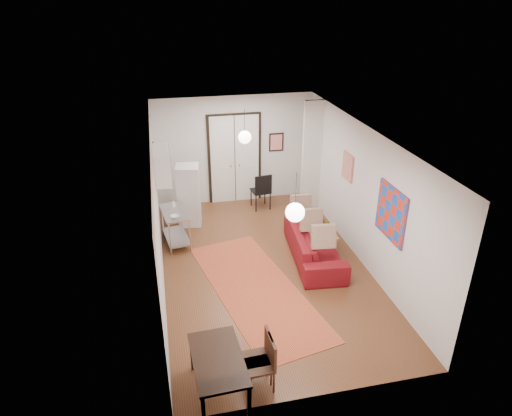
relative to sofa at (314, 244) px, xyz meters
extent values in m
plane|color=brown|center=(-1.14, -0.10, -0.34)|extent=(7.00, 7.00, 0.00)
cube|color=white|center=(-1.14, -0.10, 2.56)|extent=(4.20, 7.00, 0.02)
cube|color=silver|center=(-1.14, 3.40, 1.11)|extent=(4.20, 0.02, 2.90)
cube|color=silver|center=(-1.14, -3.60, 1.11)|extent=(4.20, 0.02, 2.90)
cube|color=silver|center=(-3.24, -0.10, 1.11)|extent=(0.02, 7.00, 2.90)
cube|color=silver|center=(0.96, -0.10, 1.11)|extent=(0.02, 7.00, 2.90)
cube|color=white|center=(-1.14, 3.35, 0.86)|extent=(1.44, 0.06, 2.50)
cube|color=silver|center=(0.71, 2.45, 1.11)|extent=(0.50, 0.10, 2.90)
cube|color=white|center=(-3.06, 1.40, 1.56)|extent=(0.35, 1.00, 0.70)
cube|color=red|center=(0.93, -1.35, 1.31)|extent=(0.05, 1.00, 1.00)
cube|color=beige|center=(0.93, 0.70, 1.46)|extent=(0.05, 0.50, 0.60)
cube|color=red|center=(0.01, 3.37, 1.26)|extent=(0.40, 0.03, 0.50)
cube|color=olive|center=(-3.21, 1.90, 1.61)|extent=(0.03, 0.44, 0.54)
sphere|color=white|center=(-1.14, 1.90, 1.91)|extent=(0.30, 0.30, 0.30)
cylinder|color=black|center=(-1.14, 1.90, 2.31)|extent=(0.01, 0.01, 0.50)
sphere|color=white|center=(-1.14, -2.10, 1.91)|extent=(0.30, 0.30, 0.30)
cylinder|color=black|center=(-1.14, -2.10, 2.31)|extent=(0.01, 0.01, 0.50)
cube|color=#C15030|center=(-1.49, -0.87, -0.34)|extent=(2.28, 4.21, 0.01)
imported|color=maroon|center=(0.00, 0.00, 0.00)|extent=(2.43, 1.14, 0.69)
cube|color=tan|center=(0.16, 0.30, 0.03)|extent=(0.92, 0.56, 0.04)
cube|color=tan|center=(-0.23, 0.11, -0.17)|extent=(0.05, 0.05, 0.35)
cube|color=tan|center=(0.55, 0.11, -0.17)|extent=(0.05, 0.05, 0.35)
cube|color=tan|center=(-0.23, 0.50, -0.17)|extent=(0.05, 0.05, 0.35)
cube|color=tan|center=(0.55, 0.50, -0.17)|extent=(0.05, 0.05, 0.35)
imported|color=#325F2B|center=(0.26, 0.30, 0.24)|extent=(0.37, 0.32, 0.38)
cube|color=#B2B4B6|center=(-2.89, 1.31, 0.45)|extent=(0.67, 1.12, 0.04)
cube|color=#B2B4B6|center=(-2.89, 1.31, -0.19)|extent=(0.62, 1.07, 0.03)
cylinder|color=#B2B4B6|center=(-3.12, 0.83, 0.05)|extent=(0.04, 0.04, 0.79)
cylinder|color=#B2B4B6|center=(-2.67, 0.83, 0.05)|extent=(0.04, 0.04, 0.79)
cylinder|color=#B2B4B6|center=(-3.12, 1.80, 0.05)|extent=(0.04, 0.04, 0.79)
cylinder|color=#B2B4B6|center=(-2.67, 1.80, 0.05)|extent=(0.04, 0.04, 0.79)
imported|color=silver|center=(-2.89, 1.01, 0.49)|extent=(0.23, 0.23, 0.05)
imported|color=teal|center=(-2.89, 1.56, 0.55)|extent=(0.09, 0.09, 0.17)
cube|color=silver|center=(-2.49, 2.23, 0.43)|extent=(0.61, 0.61, 1.54)
cube|color=black|center=(-2.56, -3.25, 0.32)|extent=(0.75, 1.26, 0.04)
cube|color=black|center=(-2.86, -3.82, -0.03)|extent=(0.05, 0.05, 0.63)
cube|color=black|center=(-2.25, -3.82, -0.03)|extent=(0.05, 0.05, 0.63)
cube|color=black|center=(-2.86, -2.68, -0.03)|extent=(0.05, 0.05, 0.63)
cube|color=black|center=(-2.25, -2.68, -0.03)|extent=(0.05, 0.05, 0.63)
cube|color=#392212|center=(-1.96, -3.10, 0.06)|extent=(0.42, 0.40, 0.04)
cube|color=#392212|center=(-1.96, -2.92, 0.29)|extent=(0.06, 0.39, 0.42)
cylinder|color=#392212|center=(-2.12, -3.28, -0.14)|extent=(0.03, 0.03, 0.40)
cylinder|color=#392212|center=(-1.79, -3.28, -0.14)|extent=(0.03, 0.03, 0.40)
cylinder|color=#392212|center=(-2.12, -2.93, -0.14)|extent=(0.03, 0.03, 0.40)
cylinder|color=#392212|center=(-1.79, -2.93, -0.14)|extent=(0.03, 0.03, 0.40)
cube|color=#392212|center=(-1.96, -3.25, 0.06)|extent=(0.42, 0.40, 0.04)
cube|color=#392212|center=(-1.96, -3.07, 0.29)|extent=(0.06, 0.39, 0.42)
cylinder|color=#392212|center=(-2.12, -3.43, -0.14)|extent=(0.03, 0.03, 0.40)
cylinder|color=#392212|center=(-1.79, -3.43, -0.14)|extent=(0.03, 0.03, 0.40)
cylinder|color=#392212|center=(-2.12, -3.08, -0.14)|extent=(0.03, 0.03, 0.40)
cylinder|color=#392212|center=(-1.79, -3.08, -0.14)|extent=(0.03, 0.03, 0.40)
cube|color=black|center=(-0.57, 2.73, 0.15)|extent=(0.51, 0.51, 0.04)
cube|color=black|center=(-0.57, 2.94, 0.41)|extent=(0.46, 0.10, 0.49)
cylinder|color=black|center=(-0.77, 2.53, -0.10)|extent=(0.03, 0.03, 0.49)
cylinder|color=black|center=(-0.37, 2.53, -0.10)|extent=(0.03, 0.03, 0.49)
cylinder|color=black|center=(-0.77, 2.93, -0.10)|extent=(0.03, 0.03, 0.49)
cylinder|color=black|center=(-0.37, 2.93, -0.10)|extent=(0.03, 0.03, 0.49)
camera|label=1|loc=(-3.07, -8.08, 5.00)|focal=32.00mm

